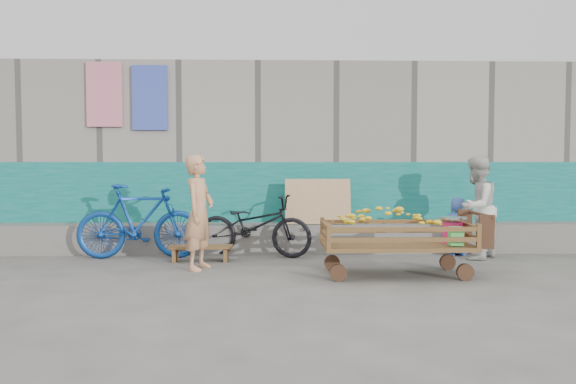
{
  "coord_description": "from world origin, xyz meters",
  "views": [
    {
      "loc": [
        -0.41,
        -6.29,
        1.4
      ],
      "look_at": [
        -0.19,
        1.2,
        1.0
      ],
      "focal_mm": 35.0,
      "sensor_mm": 36.0,
      "label": 1
    }
  ],
  "objects_px": {
    "bicycle_dark": "(254,226)",
    "bench": "(201,250)",
    "child": "(458,226)",
    "vendor_man": "(199,212)",
    "banana_cart": "(393,229)",
    "woman": "(476,207)",
    "bicycle_blue": "(139,222)"
  },
  "relations": [
    {
      "from": "bench",
      "to": "bicycle_blue",
      "type": "relative_size",
      "value": 0.5
    },
    {
      "from": "bicycle_dark",
      "to": "banana_cart",
      "type": "bearing_deg",
      "value": -114.26
    },
    {
      "from": "bicycle_dark",
      "to": "woman",
      "type": "bearing_deg",
      "value": -80.28
    },
    {
      "from": "bicycle_dark",
      "to": "bench",
      "type": "bearing_deg",
      "value": 133.67
    },
    {
      "from": "bicycle_blue",
      "to": "banana_cart",
      "type": "bearing_deg",
      "value": -113.01
    },
    {
      "from": "bench",
      "to": "bicycle_dark",
      "type": "bearing_deg",
      "value": 28.43
    },
    {
      "from": "banana_cart",
      "to": "child",
      "type": "height_order",
      "value": "child"
    },
    {
      "from": "bench",
      "to": "vendor_man",
      "type": "xyz_separation_m",
      "value": [
        0.06,
        -0.59,
        0.58
      ]
    },
    {
      "from": "bench",
      "to": "bicycle_dark",
      "type": "relative_size",
      "value": 0.51
    },
    {
      "from": "bench",
      "to": "child",
      "type": "bearing_deg",
      "value": 5.99
    },
    {
      "from": "bench",
      "to": "woman",
      "type": "bearing_deg",
      "value": 1.32
    },
    {
      "from": "child",
      "to": "vendor_man",
      "type": "bearing_deg",
      "value": 23.13
    },
    {
      "from": "vendor_man",
      "to": "bench",
      "type": "bearing_deg",
      "value": 22.69
    },
    {
      "from": "bicycle_dark",
      "to": "bicycle_blue",
      "type": "xyz_separation_m",
      "value": [
        -1.65,
        -0.15,
        0.08
      ]
    },
    {
      "from": "bench",
      "to": "woman",
      "type": "distance_m",
      "value": 4.0
    },
    {
      "from": "woman",
      "to": "bicycle_blue",
      "type": "distance_m",
      "value": 4.87
    },
    {
      "from": "bicycle_blue",
      "to": "bench",
      "type": "bearing_deg",
      "value": -107.74
    },
    {
      "from": "bench",
      "to": "bicycle_dark",
      "type": "distance_m",
      "value": 0.89
    },
    {
      "from": "child",
      "to": "bicycle_dark",
      "type": "height_order",
      "value": "bicycle_dark"
    },
    {
      "from": "child",
      "to": "bicycle_blue",
      "type": "xyz_separation_m",
      "value": [
        -4.7,
        -0.14,
        0.1
      ]
    },
    {
      "from": "bench",
      "to": "woman",
      "type": "relative_size",
      "value": 0.6
    },
    {
      "from": "banana_cart",
      "to": "child",
      "type": "relative_size",
      "value": 2.26
    },
    {
      "from": "vendor_man",
      "to": "child",
      "type": "distance_m",
      "value": 3.87
    },
    {
      "from": "woman",
      "to": "child",
      "type": "relative_size",
      "value": 1.7
    },
    {
      "from": "banana_cart",
      "to": "bicycle_dark",
      "type": "relative_size",
      "value": 1.13
    },
    {
      "from": "banana_cart",
      "to": "woman",
      "type": "distance_m",
      "value": 1.86
    },
    {
      "from": "vendor_man",
      "to": "bicycle_blue",
      "type": "distance_m",
      "value": 1.31
    },
    {
      "from": "woman",
      "to": "bicycle_blue",
      "type": "relative_size",
      "value": 0.83
    },
    {
      "from": "bicycle_blue",
      "to": "vendor_man",
      "type": "bearing_deg",
      "value": -133.2
    },
    {
      "from": "child",
      "to": "banana_cart",
      "type": "bearing_deg",
      "value": 56.61
    },
    {
      "from": "woman",
      "to": "bicycle_dark",
      "type": "distance_m",
      "value": 3.24
    },
    {
      "from": "bench",
      "to": "child",
      "type": "xyz_separation_m",
      "value": [
        3.79,
        0.4,
        0.27
      ]
    }
  ]
}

